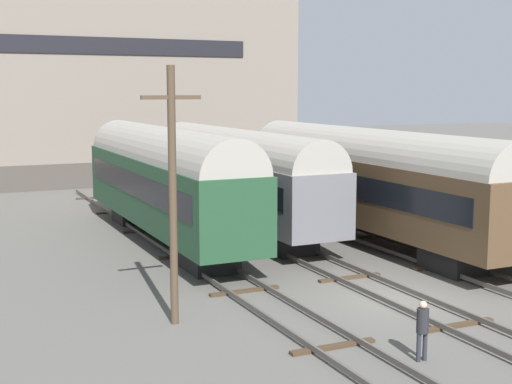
# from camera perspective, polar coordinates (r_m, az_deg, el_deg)

# --- Properties ---
(ground_plane) EXTENTS (200.00, 200.00, 0.00)m
(ground_plane) POSITION_cam_1_polar(r_m,az_deg,el_deg) (24.72, 11.25, -8.49)
(ground_plane) COLOR #56544F
(track_left) EXTENTS (2.60, 60.00, 0.26)m
(track_left) POSITION_cam_1_polar(r_m,az_deg,el_deg) (22.51, 2.22, -9.62)
(track_left) COLOR #4C4742
(track_left) RESTS_ON ground
(track_middle) EXTENTS (2.60, 60.00, 0.26)m
(track_middle) POSITION_cam_1_polar(r_m,az_deg,el_deg) (24.68, 11.26, -8.17)
(track_middle) COLOR #4C4742
(track_middle) RESTS_ON ground
(track_right) EXTENTS (2.60, 60.00, 0.26)m
(track_right) POSITION_cam_1_polar(r_m,az_deg,el_deg) (27.36, 18.64, -6.82)
(track_right) COLOR #4C4742
(track_right) RESTS_ON ground
(train_car_green) EXTENTS (3.02, 17.30, 5.36)m
(train_car_green) POSITION_cam_1_polar(r_m,az_deg,el_deg) (32.93, -7.34, 1.18)
(train_car_green) COLOR black
(train_car_green) RESTS_ON ground
(train_car_grey) EXTENTS (2.94, 17.58, 5.10)m
(train_car_grey) POSITION_cam_1_polar(r_m,az_deg,el_deg) (35.92, -1.54, 1.59)
(train_car_grey) COLOR black
(train_car_grey) RESTS_ON ground
(train_car_brown) EXTENTS (2.96, 18.96, 5.29)m
(train_car_brown) POSITION_cam_1_polar(r_m,az_deg,el_deg) (33.29, 8.93, 1.17)
(train_car_brown) COLOR black
(train_car_brown) RESTS_ON ground
(station_platform) EXTENTS (2.59, 12.36, 1.00)m
(station_platform) POSITION_cam_1_polar(r_m,az_deg,el_deg) (31.67, 17.38, -3.31)
(station_platform) COLOR brown
(station_platform) RESTS_ON ground
(bench) EXTENTS (1.40, 0.40, 0.91)m
(bench) POSITION_cam_1_polar(r_m,az_deg,el_deg) (31.52, 17.62, -2.32)
(bench) COLOR #2D4C33
(bench) RESTS_ON station_platform
(person_worker) EXTENTS (0.32, 0.32, 1.62)m
(person_worker) POSITION_cam_1_polar(r_m,az_deg,el_deg) (19.27, 13.18, -10.34)
(person_worker) COLOR #282833
(person_worker) RESTS_ON ground
(utility_pole) EXTENTS (1.80, 0.24, 7.73)m
(utility_pole) POSITION_cam_1_polar(r_m,az_deg,el_deg) (21.16, -6.68, -0.01)
(utility_pole) COLOR #473828
(utility_pole) RESTS_ON ground
(warehouse_building) EXTENTS (32.27, 12.83, 18.42)m
(warehouse_building) POSITION_cam_1_polar(r_m,az_deg,el_deg) (58.71, -13.96, 10.06)
(warehouse_building) COLOR #46403A
(warehouse_building) RESTS_ON ground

